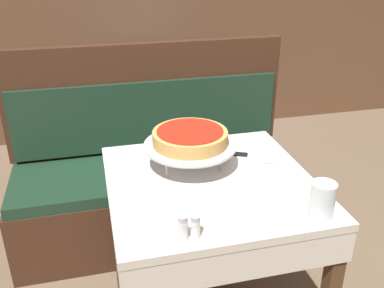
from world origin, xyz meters
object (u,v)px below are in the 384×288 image
Objects in this scene: water_glass_near at (323,199)px; condiment_caddy at (159,61)px; deep_dish_pizza at (190,137)px; napkin_holder at (193,133)px; pizza_pan_stand at (190,146)px; pepper_shaker at (195,226)px; dining_table_rear at (149,81)px; salt_shaker at (183,227)px; booth_bench at (156,185)px; pizza_server at (243,155)px; dining_table_front at (210,203)px.

condiment_caddy is at bearing 95.33° from water_glass_near.
napkin_holder is at bearing 73.59° from deep_dish_pizza.
condiment_caddy reaches higher than napkin_holder.
pizza_pan_stand is at bearing -106.41° from napkin_holder.
pepper_shaker is 0.45× the size of condiment_caddy.
dining_table_rear is at bearing 137.70° from condiment_caddy.
pepper_shaker reaches higher than dining_table_rear.
pizza_pan_stand is at bearing 73.44° from salt_shaker.
pizza_pan_stand is at bearing 129.23° from water_glass_near.
condiment_caddy is at bearing 86.27° from napkin_holder.
pizza_server is (0.28, -0.60, 0.45)m from booth_bench.
pizza_pan_stand reaches higher than pepper_shaker.
pepper_shaker is at bearing -101.69° from pizza_pan_stand.
water_glass_near reaches higher than dining_table_rear.
dining_table_rear is 1.64m from deep_dish_pizza.
deep_dish_pizza reaches higher than napkin_holder.
deep_dish_pizza is at bearing 78.31° from pepper_shaker.
booth_bench is 1.17m from salt_shaker.
dining_table_rear is 9.54× the size of salt_shaker.
dining_table_front is at bearing 60.48° from salt_shaker.
deep_dish_pizza is at bearing -106.41° from napkin_holder.
salt_shaker is at bearing 180.00° from pepper_shaker.
salt_shaker is 0.04m from pepper_shaker.
pepper_shaker is at bearing -113.87° from dining_table_front.
deep_dish_pizza is 3.98× the size of pepper_shaker.
pizza_pan_stand is 3.56× the size of napkin_holder.
booth_bench is 13.81× the size of water_glass_near.
pizza_pan_stand is at bearing -95.54° from condiment_caddy.
salt_shaker is at bearing -106.51° from napkin_holder.
salt_shaker is 2.00m from condiment_caddy.
pizza_pan_stand is 1.56m from condiment_caddy.
dining_table_rear is 4.58× the size of condiment_caddy.
pizza_server is at bearing 39.82° from dining_table_front.
water_glass_near is (0.28, -0.29, 0.16)m from dining_table_front.
booth_bench is 5.19× the size of pizza_server.
pepper_shaker is at bearing -103.30° from napkin_holder.
water_glass_near is (0.33, -0.41, -0.03)m from pizza_pan_stand.
napkin_holder is (0.06, 0.22, -0.08)m from deep_dish_pizza.
booth_bench is 1.17m from pepper_shaker.
napkin_holder is at bearing 76.70° from pepper_shaker.
pizza_pan_stand reaches higher than salt_shaker.
booth_bench is at bearing -97.30° from dining_table_rear.
dining_table_front is 2.53× the size of pizza_server.
pizza_server reaches higher than dining_table_rear.
salt_shaker reaches higher than dining_table_front.
salt_shaker is at bearing -95.83° from dining_table_rear.
dining_table_rear is at bearing 82.70° from booth_bench.
deep_dish_pizza is 2.56× the size of water_glass_near.
condiment_caddy reaches higher than pizza_pan_stand.
pizza_pan_stand reaches higher than dining_table_rear.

